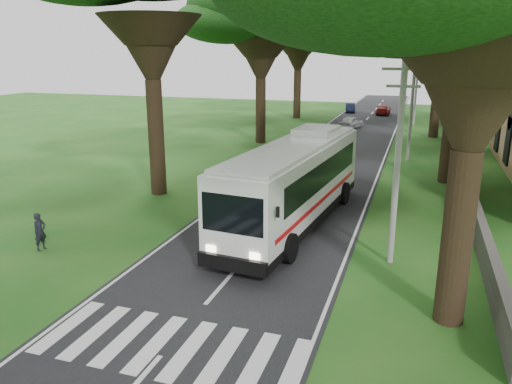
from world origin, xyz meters
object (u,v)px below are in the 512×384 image
at_px(pole_near, 398,158).
at_px(distant_car_c, 383,110).
at_px(pole_far, 416,87).
at_px(pole_mid, 412,105).
at_px(distant_car_a, 351,122).
at_px(coach_bus, 295,181).
at_px(distant_car_b, 350,108).
at_px(pedestrian, 40,231).

relative_size(pole_near, distant_car_c, 1.88).
bearing_deg(distant_car_c, pole_far, 114.33).
bearing_deg(pole_mid, pole_near, -90.00).
xyz_separation_m(pole_mid, distant_car_c, (-4.02, 28.83, -3.53)).
xyz_separation_m(pole_mid, distant_car_a, (-6.30, 14.90, -3.49)).
height_order(coach_bus, distant_car_a, coach_bus).
bearing_deg(pole_near, coach_bus, 145.18).
relative_size(pole_far, distant_car_b, 2.24).
relative_size(pole_far, distant_car_c, 1.88).
height_order(pole_far, distant_car_a, pole_far).
xyz_separation_m(pole_near, coach_bus, (-4.69, 3.27, -2.08)).
bearing_deg(coach_bus, distant_car_b, 100.29).
distance_m(pole_mid, coach_bus, 17.51).
distance_m(distant_car_c, pedestrian, 53.01).
relative_size(pole_mid, pedestrian, 4.98).
xyz_separation_m(distant_car_a, distant_car_c, (2.28, 13.93, -0.05)).
xyz_separation_m(coach_bus, pedestrian, (-9.25, -6.51, -1.29)).
bearing_deg(distant_car_b, distant_car_c, -25.19).
bearing_deg(coach_bus, distant_car_a, 98.55).
bearing_deg(pole_near, distant_car_b, 99.63).
bearing_deg(distant_car_b, pole_near, -89.71).
bearing_deg(distant_car_b, pole_far, -59.26).
xyz_separation_m(pole_far, distant_car_a, (-6.30, -5.10, -3.49)).
bearing_deg(distant_car_a, distant_car_b, -66.28).
height_order(pole_mid, coach_bus, pole_mid).
bearing_deg(distant_car_b, pole_mid, -83.57).
distance_m(pole_far, coach_bus, 37.09).
bearing_deg(pedestrian, coach_bus, -47.69).
bearing_deg(coach_bus, pole_mid, 79.98).
xyz_separation_m(distant_car_b, distant_car_c, (4.48, -1.27, 0.03)).
distance_m(pole_far, distant_car_c, 10.32).
height_order(distant_car_c, pedestrian, pedestrian).
relative_size(coach_bus, distant_car_a, 3.44).
relative_size(distant_car_b, distant_car_c, 0.84).
distance_m(pole_near, distant_car_b, 50.94).
height_order(distant_car_a, distant_car_c, distant_car_a).
relative_size(pole_near, distant_car_b, 2.24).
xyz_separation_m(pole_near, distant_car_a, (-6.30, 34.90, -3.49)).
bearing_deg(distant_car_c, pole_mid, 97.80).
distance_m(pole_mid, distant_car_b, 31.48).
height_order(distant_car_a, pedestrian, pedestrian).
xyz_separation_m(pole_mid, pedestrian, (-13.94, -23.24, -3.38)).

